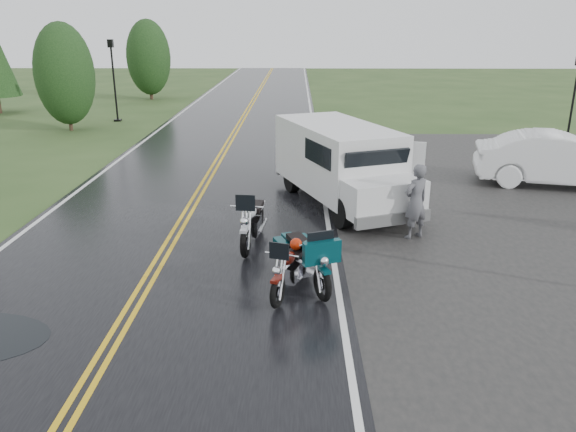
{
  "coord_description": "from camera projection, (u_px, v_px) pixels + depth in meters",
  "views": [
    {
      "loc": [
        2.98,
        -9.46,
        4.9
      ],
      "look_at": [
        2.8,
        2.0,
        1.0
      ],
      "focal_mm": 35.0,
      "sensor_mm": 36.0,
      "label": 1
    }
  ],
  "objects": [
    {
      "name": "lamp_post_far_right",
      "position": [
        573.0,
        103.0,
        22.77
      ],
      "size": [
        0.32,
        0.32,
        3.79
      ],
      "primitive_type": null,
      "color": "black",
      "rests_on": "ground"
    },
    {
      "name": "person_at_van",
      "position": [
        416.0,
        203.0,
        13.32
      ],
      "size": [
        0.79,
        0.72,
        1.82
      ],
      "primitive_type": "imported",
      "rotation": [
        0.0,
        0.0,
        3.69
      ],
      "color": "#535258",
      "rests_on": "ground"
    },
    {
      "name": "tree_left_far",
      "position": [
        149.0,
        66.0,
        38.42
      ],
      "size": [
        2.97,
        2.97,
        4.57
      ],
      "primitive_type": null,
      "color": "#1E3D19",
      "rests_on": "ground"
    },
    {
      "name": "sedan_white",
      "position": [
        559.0,
        160.0,
        17.79
      ],
      "size": [
        5.36,
        2.88,
        1.68
      ],
      "primitive_type": "imported",
      "rotation": [
        0.0,
        0.0,
        1.34
      ],
      "color": "white",
      "rests_on": "ground"
    },
    {
      "name": "tree_left_mid",
      "position": [
        66.0,
        85.0,
        26.89
      ],
      "size": [
        2.79,
        2.79,
        4.36
      ],
      "primitive_type": null,
      "color": "#1E3D19",
      "rests_on": "ground"
    },
    {
      "name": "motorcycle_red",
      "position": [
        277.0,
        280.0,
        10.0
      ],
      "size": [
        1.35,
        2.16,
        1.2
      ],
      "primitive_type": null,
      "rotation": [
        0.0,
        0.0,
        -0.33
      ],
      "color": "#58110A",
      "rests_on": "ground"
    },
    {
      "name": "road",
      "position": [
        213.0,
        169.0,
        20.04
      ],
      "size": [
        8.0,
        100.0,
        0.04
      ],
      "primitive_type": "cube",
      "color": "black",
      "rests_on": "ground"
    },
    {
      "name": "motorcycle_teal",
      "position": [
        323.0,
        271.0,
        10.22
      ],
      "size": [
        1.58,
        2.4,
        1.33
      ],
      "primitive_type": null,
      "rotation": [
        0.0,
        0.0,
        0.37
      ],
      "color": "#05373D",
      "rests_on": "ground"
    },
    {
      "name": "motorcycle_silver",
      "position": [
        245.0,
        230.0,
        12.15
      ],
      "size": [
        1.09,
        2.42,
        1.38
      ],
      "primitive_type": null,
      "rotation": [
        0.0,
        0.0,
        -0.11
      ],
      "color": "#B3B5BB",
      "rests_on": "ground"
    },
    {
      "name": "lamp_post_far_left",
      "position": [
        114.0,
        81.0,
        29.56
      ],
      "size": [
        0.37,
        0.37,
        4.27
      ],
      "primitive_type": null,
      "color": "black",
      "rests_on": "ground"
    },
    {
      "name": "ground",
      "position": [
        138.0,
        299.0,
        10.58
      ],
      "size": [
        120.0,
        120.0,
        0.0
      ],
      "primitive_type": "plane",
      "color": "#2D471E",
      "rests_on": "ground"
    },
    {
      "name": "van_white",
      "position": [
        344.0,
        185.0,
        13.86
      ],
      "size": [
        4.2,
        6.26,
        2.3
      ],
      "primitive_type": null,
      "rotation": [
        0.0,
        0.0,
        0.38
      ],
      "color": "silver",
      "rests_on": "ground"
    }
  ]
}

